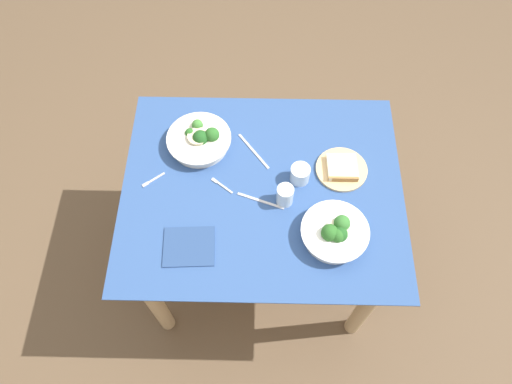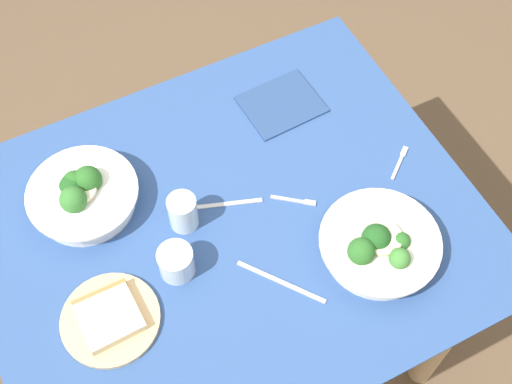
% 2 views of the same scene
% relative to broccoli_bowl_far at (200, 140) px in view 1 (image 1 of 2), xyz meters
% --- Properties ---
extents(ground_plane, '(6.00, 6.00, 0.00)m').
position_rel_broccoli_bowl_far_xyz_m(ground_plane, '(0.27, -0.21, -0.80)').
color(ground_plane, brown).
extents(dining_table, '(1.15, 0.95, 0.76)m').
position_rel_broccoli_bowl_far_xyz_m(dining_table, '(0.27, -0.21, -0.17)').
color(dining_table, '#2D4C84').
rests_on(dining_table, ground_plane).
extents(broccoli_bowl_far, '(0.27, 0.27, 0.09)m').
position_rel_broccoli_bowl_far_xyz_m(broccoli_bowl_far, '(0.00, 0.00, 0.00)').
color(broccoli_bowl_far, silver).
rests_on(broccoli_bowl_far, dining_table).
extents(broccoli_bowl_near, '(0.26, 0.26, 0.10)m').
position_rel_broccoli_bowl_far_xyz_m(broccoli_bowl_near, '(0.55, -0.42, 0.00)').
color(broccoli_bowl_near, white).
rests_on(broccoli_bowl_near, dining_table).
extents(bread_side_plate, '(0.21, 0.21, 0.04)m').
position_rel_broccoli_bowl_far_xyz_m(bread_side_plate, '(0.60, -0.12, -0.02)').
color(bread_side_plate, '#D6B27A').
rests_on(bread_side_plate, dining_table).
extents(water_glass_center, '(0.07, 0.07, 0.09)m').
position_rel_broccoli_bowl_far_xyz_m(water_glass_center, '(0.36, -0.27, 0.01)').
color(water_glass_center, silver).
rests_on(water_glass_center, dining_table).
extents(water_glass_side, '(0.08, 0.08, 0.08)m').
position_rel_broccoli_bowl_far_xyz_m(water_glass_side, '(0.42, -0.16, 0.00)').
color(water_glass_side, silver).
rests_on(water_glass_side, dining_table).
extents(fork_by_far_bowl, '(0.09, 0.07, 0.00)m').
position_rel_broccoli_bowl_far_xyz_m(fork_by_far_bowl, '(-0.18, -0.19, -0.03)').
color(fork_by_far_bowl, '#B7B7BC').
rests_on(fork_by_far_bowl, dining_table).
extents(fork_by_near_bowl, '(0.09, 0.08, 0.00)m').
position_rel_broccoli_bowl_far_xyz_m(fork_by_near_bowl, '(0.10, -0.20, -0.03)').
color(fork_by_near_bowl, '#B7B7BC').
rests_on(fork_by_near_bowl, dining_table).
extents(table_knife_left, '(0.14, 0.18, 0.00)m').
position_rel_broccoli_bowl_far_xyz_m(table_knife_left, '(0.23, -0.03, -0.03)').
color(table_knife_left, '#B7B7BC').
rests_on(table_knife_left, dining_table).
extents(table_knife_right, '(0.19, 0.07, 0.00)m').
position_rel_broccoli_bowl_far_xyz_m(table_knife_right, '(0.26, -0.27, -0.03)').
color(table_knife_right, '#B7B7BC').
rests_on(table_knife_right, dining_table).
extents(napkin_folded_upper, '(0.20, 0.17, 0.01)m').
position_rel_broccoli_bowl_far_xyz_m(napkin_folded_upper, '(-0.01, -0.48, -0.03)').
color(napkin_folded_upper, navy).
rests_on(napkin_folded_upper, dining_table).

